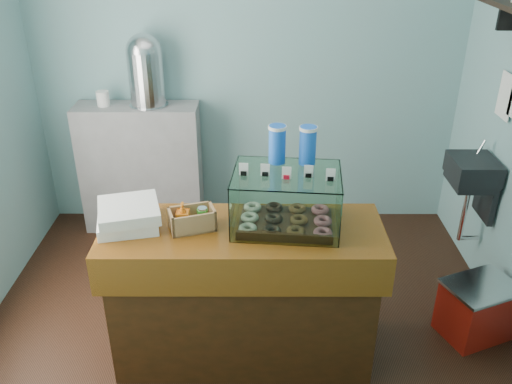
{
  "coord_description": "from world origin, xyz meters",
  "views": [
    {
      "loc": [
        0.08,
        -2.85,
        2.48
      ],
      "look_at": [
        0.08,
        -0.15,
        1.08
      ],
      "focal_mm": 38.0,
      "sensor_mm": 36.0,
      "label": 1
    }
  ],
  "objects_px": {
    "display_case": "(287,194)",
    "coffee_urn": "(146,68)",
    "red_cooler": "(477,309)",
    "counter": "(243,292)"
  },
  "relations": [
    {
      "from": "counter",
      "to": "red_cooler",
      "type": "bearing_deg",
      "value": 6.29
    },
    {
      "from": "coffee_urn",
      "to": "red_cooler",
      "type": "height_order",
      "value": "coffee_urn"
    },
    {
      "from": "display_case",
      "to": "red_cooler",
      "type": "xyz_separation_m",
      "value": [
        1.26,
        0.08,
        -0.88
      ]
    },
    {
      "from": "counter",
      "to": "red_cooler",
      "type": "relative_size",
      "value": 2.98
    },
    {
      "from": "display_case",
      "to": "red_cooler",
      "type": "relative_size",
      "value": 1.18
    },
    {
      "from": "red_cooler",
      "to": "counter",
      "type": "bearing_deg",
      "value": 163.91
    },
    {
      "from": "coffee_urn",
      "to": "display_case",
      "type": "bearing_deg",
      "value": -55.34
    },
    {
      "from": "counter",
      "to": "coffee_urn",
      "type": "bearing_deg",
      "value": 116.45
    },
    {
      "from": "display_case",
      "to": "counter",
      "type": "bearing_deg",
      "value": -156.56
    },
    {
      "from": "display_case",
      "to": "coffee_urn",
      "type": "xyz_separation_m",
      "value": [
        -1.04,
        1.51,
        0.32
      ]
    }
  ]
}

